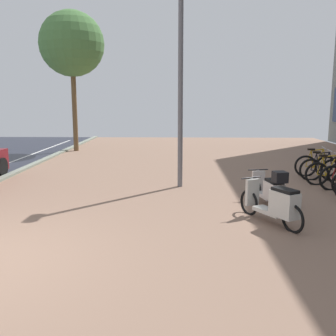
% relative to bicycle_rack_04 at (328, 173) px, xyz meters
% --- Properties ---
extents(ground, '(21.00, 40.00, 0.13)m').
position_rel_bicycle_rack_04_xyz_m(ground, '(-6.09, -5.69, -0.37)').
color(ground, '#212431').
extents(bicycle_rack_04, '(1.37, 0.48, 0.97)m').
position_rel_bicycle_rack_04_xyz_m(bicycle_rack_04, '(0.00, 0.00, 0.00)').
color(bicycle_rack_04, black).
rests_on(bicycle_rack_04, ground).
extents(bicycle_rack_05, '(1.35, 0.48, 0.98)m').
position_rel_bicycle_rack_04_xyz_m(bicycle_rack_05, '(0.04, 0.65, 0.00)').
color(bicycle_rack_05, black).
rests_on(bicycle_rack_05, ground).
extents(bicycle_rack_06, '(1.36, 0.48, 0.99)m').
position_rel_bicycle_rack_04_xyz_m(bicycle_rack_06, '(0.10, 1.31, 0.00)').
color(bicycle_rack_06, black).
rests_on(bicycle_rack_06, ground).
extents(scooter_near, '(0.99, 1.66, 0.86)m').
position_rel_bicycle_rack_04_xyz_m(scooter_near, '(-2.45, -3.71, 0.08)').
color(scooter_near, black).
rests_on(scooter_near, ground).
extents(scooter_mid, '(0.65, 1.74, 0.94)m').
position_rel_bicycle_rack_04_xyz_m(scooter_mid, '(-2.24, -2.38, 0.08)').
color(scooter_mid, black).
rests_on(scooter_mid, ground).
extents(lamp_post, '(0.20, 0.52, 5.46)m').
position_rel_bicycle_rack_04_xyz_m(lamp_post, '(-4.34, -0.31, 2.71)').
color(lamp_post, slate).
rests_on(lamp_post, ground).
extents(street_tree, '(3.04, 3.04, 6.58)m').
position_rel_bicycle_rack_04_xyz_m(street_tree, '(-9.42, 7.44, 4.69)').
color(street_tree, brown).
rests_on(street_tree, ground).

